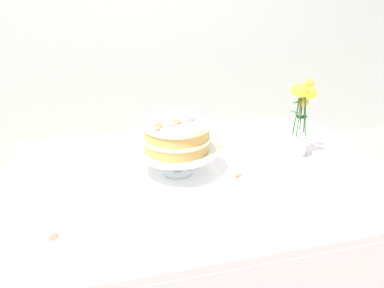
{
  "coord_description": "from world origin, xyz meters",
  "views": [
    {
      "loc": [
        -0.39,
        -1.3,
        1.44
      ],
      "look_at": [
        -0.04,
        0.01,
        0.86
      ],
      "focal_mm": 38.26,
      "sensor_mm": 36.0,
      "label": 1
    }
  ],
  "objects_px": {
    "cake_stand": "(177,153)",
    "layer_cake": "(177,135)",
    "flower_vase": "(300,119)",
    "dining_table": "(203,198)"
  },
  "relations": [
    {
      "from": "cake_stand",
      "to": "layer_cake",
      "type": "relative_size",
      "value": 1.18
    },
    {
      "from": "dining_table",
      "to": "layer_cake",
      "type": "height_order",
      "value": "layer_cake"
    },
    {
      "from": "layer_cake",
      "to": "flower_vase",
      "type": "bearing_deg",
      "value": 4.18
    },
    {
      "from": "dining_table",
      "to": "flower_vase",
      "type": "relative_size",
      "value": 4.41
    },
    {
      "from": "cake_stand",
      "to": "flower_vase",
      "type": "distance_m",
      "value": 0.51
    },
    {
      "from": "cake_stand",
      "to": "flower_vase",
      "type": "bearing_deg",
      "value": 4.17
    },
    {
      "from": "dining_table",
      "to": "cake_stand",
      "type": "distance_m",
      "value": 0.2
    },
    {
      "from": "dining_table",
      "to": "cake_stand",
      "type": "relative_size",
      "value": 4.83
    },
    {
      "from": "dining_table",
      "to": "layer_cake",
      "type": "bearing_deg",
      "value": 152.03
    },
    {
      "from": "dining_table",
      "to": "flower_vase",
      "type": "bearing_deg",
      "value": 11.33
    }
  ]
}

